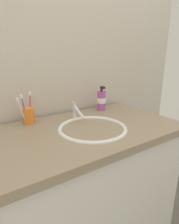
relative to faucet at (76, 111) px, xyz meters
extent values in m
cube|color=beige|center=(-0.02, 0.21, 0.24)|extent=(2.27, 0.04, 2.40)
cube|color=silver|center=(-0.02, -0.15, -0.53)|extent=(1.03, 0.60, 0.86)
cube|color=gray|center=(-0.02, -0.15, -0.08)|extent=(1.07, 0.64, 0.04)
ellipsoid|color=white|center=(0.00, -0.18, -0.10)|extent=(0.34, 0.34, 0.09)
torus|color=white|center=(0.00, -0.18, -0.05)|extent=(0.39, 0.39, 0.02)
cylinder|color=#595B60|center=(0.00, -0.18, -0.14)|extent=(0.03, 0.03, 0.01)
cylinder|color=silver|center=(0.00, 0.02, -0.01)|extent=(0.02, 0.02, 0.10)
cylinder|color=silver|center=(0.00, -0.03, 0.00)|extent=(0.02, 0.12, 0.07)
cylinder|color=silver|center=(0.00, 0.04, 0.05)|extent=(0.01, 0.05, 0.01)
cylinder|color=orange|center=(-0.27, 0.10, -0.01)|extent=(0.06, 0.06, 0.10)
cylinder|color=red|center=(-0.25, 0.12, 0.03)|extent=(0.04, 0.05, 0.17)
cube|color=white|center=(-0.24, 0.14, 0.12)|extent=(0.02, 0.02, 0.03)
cylinder|color=white|center=(-0.31, 0.08, 0.03)|extent=(0.05, 0.02, 0.16)
cube|color=white|center=(-0.33, 0.08, 0.11)|extent=(0.02, 0.01, 0.03)
cylinder|color=purple|center=(-0.30, 0.08, 0.04)|extent=(0.03, 0.02, 0.17)
cube|color=white|center=(-0.31, 0.08, 0.12)|extent=(0.02, 0.01, 0.03)
cylinder|color=#B24CA5|center=(0.26, 0.09, 0.01)|extent=(0.06, 0.06, 0.14)
cylinder|color=black|center=(0.26, 0.09, 0.09)|extent=(0.02, 0.02, 0.02)
cube|color=black|center=(0.26, 0.08, 0.11)|extent=(0.02, 0.04, 0.02)
cylinder|color=white|center=(0.26, 0.09, 0.02)|extent=(0.06, 0.06, 0.04)
camera|label=1|loc=(-0.56, -1.00, 0.35)|focal=30.46mm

